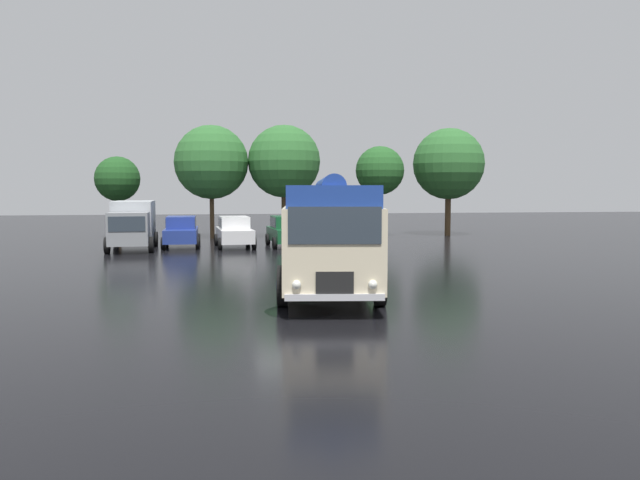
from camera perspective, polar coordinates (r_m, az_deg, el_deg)
ground_plane at (r=20.04m, az=-2.33°, el=-4.29°), size 120.00×120.00×0.00m
vintage_bus at (r=19.61m, az=0.67°, el=1.09°), size 3.77×10.33×3.49m
car_near_left at (r=34.48m, az=-12.56°, el=0.77°), size 2.03×4.23×1.66m
car_mid_left at (r=33.84m, az=-7.83°, el=0.76°), size 2.23×4.33×1.66m
car_mid_right at (r=33.97m, az=-3.04°, el=0.82°), size 2.18×4.31×1.66m
box_van at (r=33.90m, az=-16.74°, el=1.49°), size 2.53×5.85×2.50m
tree_far_left at (r=41.93m, az=-18.14°, el=5.37°), size 2.85×2.85×5.21m
tree_left_of_centre at (r=40.17m, az=-9.75°, el=7.09°), size 4.65×4.65×7.15m
tree_centre at (r=40.03m, az=-3.09°, el=7.26°), size 4.62×4.62×7.20m
tree_right_of_centre at (r=41.23m, az=5.64°, el=6.28°), size 3.18×3.18×5.94m
tree_far_right at (r=43.09m, az=11.82°, el=6.75°), size 4.78×4.78×7.22m
puddle_patch at (r=16.05m, az=-1.86°, el=-6.52°), size 1.83×1.83×0.01m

